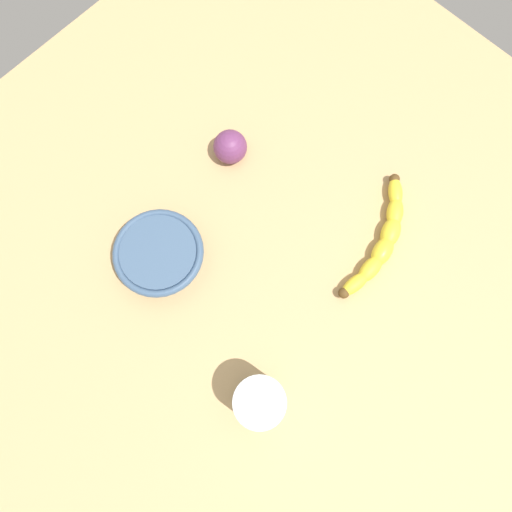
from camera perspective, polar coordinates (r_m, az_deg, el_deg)
wooden_tabletop at (r=78.30cm, az=1.79°, el=-1.91°), size 120.00×120.00×3.00cm
banana at (r=79.20cm, az=14.98°, el=1.90°), size 22.36×9.71×3.04cm
smoothie_glass at (r=70.30cm, az=0.41°, el=-17.10°), size 7.27×7.27×9.44cm
ceramic_bowl at (r=75.70cm, az=-11.50°, el=0.12°), size 14.13×14.13×5.23cm
plum_fruit at (r=81.40cm, az=-3.13°, el=13.01°), size 5.72×5.72×5.72cm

